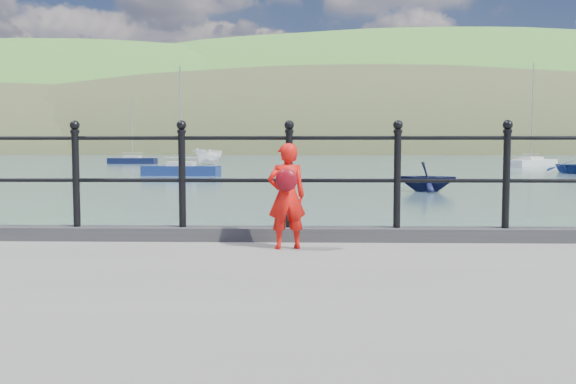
{
  "coord_description": "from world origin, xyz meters",
  "views": [
    {
      "loc": [
        0.76,
        -6.92,
        2.05
      ],
      "look_at": [
        0.59,
        -0.2,
        1.55
      ],
      "focal_mm": 38.0,
      "sensor_mm": 36.0,
      "label": 1
    }
  ],
  "objects_px": {
    "launch_white": "(208,157)",
    "sailboat_port": "(181,171)",
    "sailboat_left": "(132,161)",
    "sailboat_far": "(531,163)",
    "launch_navy": "(427,177)",
    "child": "(287,195)",
    "railing": "(235,167)"
  },
  "relations": [
    {
      "from": "railing",
      "to": "launch_navy",
      "type": "relative_size",
      "value": 6.95
    },
    {
      "from": "railing",
      "to": "launch_white",
      "type": "relative_size",
      "value": 3.69
    },
    {
      "from": "launch_navy",
      "to": "sailboat_left",
      "type": "xyz_separation_m",
      "value": [
        -26.66,
        46.08,
        -0.35
      ]
    },
    {
      "from": "child",
      "to": "launch_navy",
      "type": "bearing_deg",
      "value": -118.84
    },
    {
      "from": "sailboat_left",
      "to": "sailboat_far",
      "type": "xyz_separation_m",
      "value": [
        45.23,
        -8.54,
        0.0
      ]
    },
    {
      "from": "child",
      "to": "sailboat_far",
      "type": "height_order",
      "value": "sailboat_far"
    },
    {
      "from": "child",
      "to": "sailboat_far",
      "type": "xyz_separation_m",
      "value": [
        24.38,
        59.38,
        -1.21
      ]
    },
    {
      "from": "child",
      "to": "sailboat_far",
      "type": "bearing_deg",
      "value": -126.26
    },
    {
      "from": "sailboat_left",
      "to": "launch_navy",
      "type": "bearing_deg",
      "value": -57.19
    },
    {
      "from": "child",
      "to": "sailboat_left",
      "type": "height_order",
      "value": "sailboat_left"
    },
    {
      "from": "child",
      "to": "launch_navy",
      "type": "height_order",
      "value": "child"
    },
    {
      "from": "child",
      "to": "launch_navy",
      "type": "xyz_separation_m",
      "value": [
        5.81,
        21.84,
        -0.87
      ]
    },
    {
      "from": "launch_white",
      "to": "sailboat_far",
      "type": "distance_m",
      "value": 35.31
    },
    {
      "from": "launch_white",
      "to": "sailboat_port",
      "type": "distance_m",
      "value": 25.91
    },
    {
      "from": "launch_white",
      "to": "sailboat_port",
      "type": "relative_size",
      "value": 0.61
    },
    {
      "from": "launch_navy",
      "to": "sailboat_port",
      "type": "height_order",
      "value": "sailboat_port"
    },
    {
      "from": "launch_navy",
      "to": "sailboat_port",
      "type": "distance_m",
      "value": 21.03
    },
    {
      "from": "sailboat_port",
      "to": "sailboat_far",
      "type": "relative_size",
      "value": 0.72
    },
    {
      "from": "sailboat_left",
      "to": "launch_white",
      "type": "bearing_deg",
      "value": -23.39
    },
    {
      "from": "launch_white",
      "to": "sailboat_far",
      "type": "relative_size",
      "value": 0.44
    },
    {
      "from": "sailboat_left",
      "to": "sailboat_far",
      "type": "relative_size",
      "value": 0.75
    },
    {
      "from": "launch_navy",
      "to": "sailboat_port",
      "type": "xyz_separation_m",
      "value": [
        -14.42,
        15.3,
        -0.35
      ]
    },
    {
      "from": "sailboat_far",
      "to": "railing",
      "type": "bearing_deg",
      "value": -156.1
    },
    {
      "from": "launch_white",
      "to": "sailboat_port",
      "type": "height_order",
      "value": "sailboat_port"
    },
    {
      "from": "sailboat_port",
      "to": "sailboat_far",
      "type": "xyz_separation_m",
      "value": [
        33.0,
        22.24,
        0.0
      ]
    },
    {
      "from": "railing",
      "to": "sailboat_left",
      "type": "xyz_separation_m",
      "value": [
        -20.26,
        67.37,
        -1.49
      ]
    },
    {
      "from": "launch_white",
      "to": "launch_navy",
      "type": "bearing_deg",
      "value": -42.75
    },
    {
      "from": "launch_white",
      "to": "child",
      "type": "bearing_deg",
      "value": -54.99
    },
    {
      "from": "launch_white",
      "to": "launch_navy",
      "type": "relative_size",
      "value": 1.88
    },
    {
      "from": "launch_navy",
      "to": "railing",
      "type": "bearing_deg",
      "value": 172.69
    },
    {
      "from": "sailboat_left",
      "to": "sailboat_far",
      "type": "distance_m",
      "value": 46.03
    },
    {
      "from": "child",
      "to": "launch_white",
      "type": "distance_m",
      "value": 63.87
    }
  ]
}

